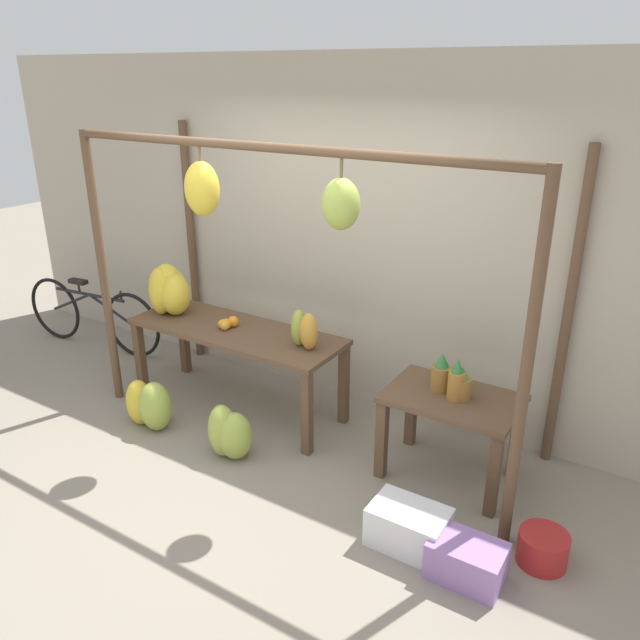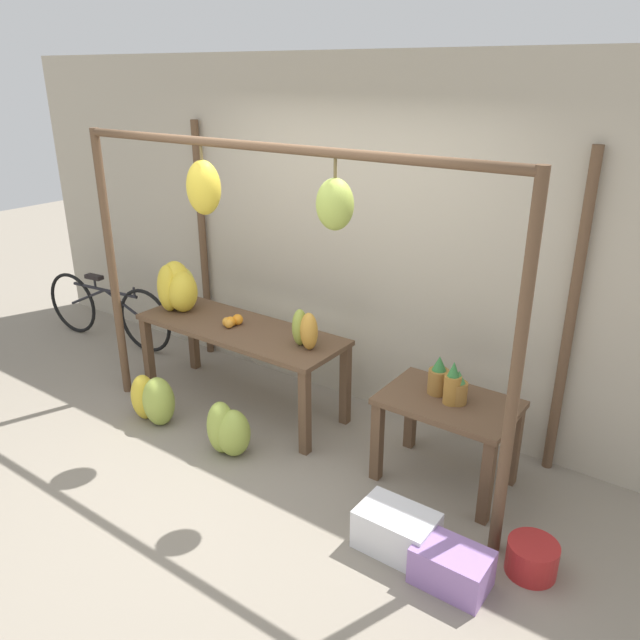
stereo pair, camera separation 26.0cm
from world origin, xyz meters
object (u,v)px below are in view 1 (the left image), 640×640
Objects in this scene: papaya_pile at (306,330)px; blue_bucket at (543,548)px; banana_pile_on_table at (170,291)px; fruit_crate_white at (409,527)px; fruit_crate_purple at (466,561)px; pineapple_cluster at (452,380)px; banana_pile_ground_right at (229,433)px; parked_bicycle at (92,315)px; banana_pile_ground_left at (149,405)px; orange_pile at (229,323)px.

blue_bucket is at bearing -13.48° from papaya_pile.
banana_pile_on_table is at bearing -179.98° from papaya_pile.
fruit_crate_white is 1.11× the size of fruit_crate_purple.
banana_pile_on_table is 1.57× the size of pineapple_cluster.
banana_pile_ground_right is 0.25× the size of parked_bicycle.
banana_pile_ground_left is 2.69m from fruit_crate_purple.
papaya_pile is (0.74, 0.01, 0.10)m from orange_pile.
banana_pile_on_table is at bearing 151.41° from banana_pile_ground_right.
pineapple_cluster reaches higher than fruit_crate_white.
papaya_pile is (-1.22, 0.75, 0.73)m from fruit_crate_white.
banana_pile_ground_right reaches higher than fruit_crate_purple.
fruit_crate_white is 0.77m from blue_bucket.
parked_bicycle is at bearing 166.61° from fruit_crate_white.
banana_pile_on_table is 1.02× the size of fruit_crate_white.
orange_pile is at bearing 61.33° from banana_pile_ground_left.
blue_bucket is at bearing -9.71° from orange_pile.
parked_bicycle is (-1.99, 0.20, -0.41)m from orange_pile.
papaya_pile is (1.08, 0.62, 0.66)m from banana_pile_ground_left.
papaya_pile is (2.73, -0.19, 0.51)m from parked_bicycle.
fruit_crate_white is 0.27× the size of parked_bicycle.
banana_pile_ground_left is 1.05× the size of banana_pile_ground_right.
orange_pile is 0.75m from papaya_pile.
parked_bicycle is (-1.65, 0.82, 0.15)m from banana_pile_ground_left.
pineapple_cluster is 1.16m from fruit_crate_purple.
banana_pile_ground_left is 1.07× the size of fruit_crate_purple.
parked_bicycle is 5.82× the size of papaya_pile.
blue_bucket is (3.02, 0.16, -0.10)m from banana_pile_ground_left.
blue_bucket is 0.17× the size of parked_bicycle.
fruit_crate_white is at bearing -16.00° from banana_pile_on_table.
parked_bicycle is (-3.87, 0.16, -0.40)m from pineapple_cluster.
banana_pile_ground_left is 1.50× the size of papaya_pile.
banana_pile_on_table reaches higher than orange_pile.
fruit_crate_purple is (2.99, -0.81, -0.80)m from banana_pile_on_table.
banana_pile_on_table is at bearing 164.00° from fruit_crate_white.
papaya_pile is at bearing 153.13° from fruit_crate_purple.
banana_pile_ground_left reaches higher than fruit_crate_purple.
parked_bicycle is 4.46m from fruit_crate_purple.
fruit_crate_purple is (0.38, -0.07, -0.01)m from fruit_crate_white.
parked_bicycle is (-4.67, 0.66, 0.25)m from blue_bucket.
papaya_pile reaches higher than pineapple_cluster.
papaya_pile is (-1.94, 0.46, 0.76)m from blue_bucket.
parked_bicycle is at bearing 175.92° from papaya_pile.
banana_pile_ground_left is 0.80m from banana_pile_ground_right.
pineapple_cluster reaches higher than fruit_crate_purple.
banana_pile_on_table reaches higher than banana_pile_ground_right.
banana_pile_ground_left is at bearing 175.89° from fruit_crate_purple.
banana_pile_ground_right is 1.43× the size of papaya_pile.
parked_bicycle is at bearing 171.77° from banana_pile_on_table.
papaya_pile reaches higher than fruit_crate_white.
banana_pile_ground_left is at bearing -118.67° from orange_pile.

